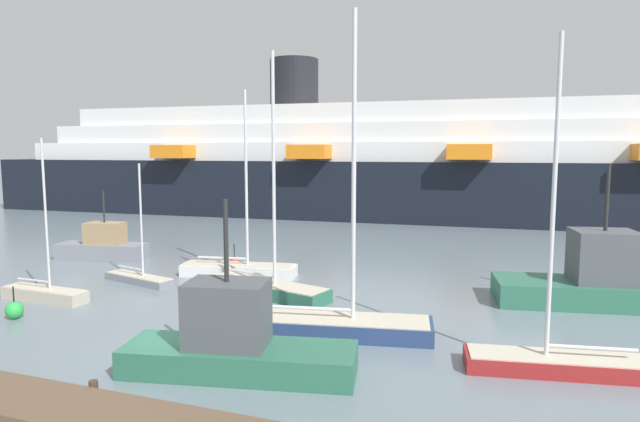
{
  "coord_description": "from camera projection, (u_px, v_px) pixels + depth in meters",
  "views": [
    {
      "loc": [
        10.29,
        -14.17,
        6.87
      ],
      "look_at": [
        0.0,
        14.95,
        3.37
      ],
      "focal_mm": 30.2,
      "sensor_mm": 36.0,
      "label": 1
    }
  ],
  "objects": [
    {
      "name": "sailboat_2",
      "position": [
        139.0,
        277.0,
        27.95
      ],
      "size": [
        4.47,
        2.02,
        6.2
      ],
      "rotation": [
        0.0,
        0.0,
        -0.24
      ],
      "color": "gray",
      "rests_on": "ground_plane"
    },
    {
      "name": "sailboat_1",
      "position": [
        45.0,
        292.0,
        24.65
      ],
      "size": [
        4.4,
        1.16,
        7.41
      ],
      "rotation": [
        0.0,
        0.0,
        -0.03
      ],
      "color": "#BCB29E",
      "rests_on": "ground_plane"
    },
    {
      "name": "channel_buoy_1",
      "position": [
        234.0,
        261.0,
        32.0
      ],
      "size": [
        0.56,
        0.56,
        1.34
      ],
      "color": "red",
      "rests_on": "ground_plane"
    },
    {
      "name": "sailboat_0",
      "position": [
        561.0,
        358.0,
        16.63
      ],
      "size": [
        5.98,
        2.39,
        10.31
      ],
      "rotation": [
        0.0,
        0.0,
        3.31
      ],
      "color": "maroon",
      "rests_on": "ground_plane"
    },
    {
      "name": "ground_plane",
      "position": [
        167.0,
        363.0,
        17.45
      ],
      "size": [
        600.0,
        600.0,
        0.0
      ],
      "primitive_type": "plane",
      "color": "slate"
    },
    {
      "name": "cruise_ship",
      "position": [
        469.0,
        166.0,
        54.48
      ],
      "size": [
        105.6,
        20.54,
        16.7
      ],
      "rotation": [
        0.0,
        0.0,
        0.05
      ],
      "color": "black",
      "rests_on": "ground_plane"
    },
    {
      "name": "fishing_boat_1",
      "position": [
        235.0,
        342.0,
        16.55
      ],
      "size": [
        7.47,
        3.55,
        5.41
      ],
      "rotation": [
        0.0,
        0.0,
        3.34
      ],
      "color": "#2D6B51",
      "rests_on": "ground_plane"
    },
    {
      "name": "dock_pier",
      "position": [
        63.0,
        415.0,
        13.39
      ],
      "size": [
        26.24,
        2.17,
        0.75
      ],
      "color": "brown",
      "rests_on": "ground_plane"
    },
    {
      "name": "sailboat_4",
      "position": [
        239.0,
        267.0,
        29.43
      ],
      "size": [
        6.47,
        2.57,
        10.04
      ],
      "rotation": [
        0.0,
        0.0,
        0.18
      ],
      "color": "white",
      "rests_on": "ground_plane"
    },
    {
      "name": "fishing_boat_0",
      "position": [
        103.0,
        246.0,
        33.95
      ],
      "size": [
        5.8,
        2.69,
        4.3
      ],
      "rotation": [
        0.0,
        0.0,
        0.17
      ],
      "color": "gray",
      "rests_on": "ground_plane"
    },
    {
      "name": "fishing_boat_2",
      "position": [
        596.0,
        280.0,
        23.89
      ],
      "size": [
        8.66,
        4.3,
        6.26
      ],
      "rotation": [
        0.0,
        0.0,
        0.17
      ],
      "color": "#2D6B51",
      "rests_on": "ground_plane"
    },
    {
      "name": "channel_buoy_0",
      "position": [
        14.0,
        310.0,
        22.0
      ],
      "size": [
        0.71,
        0.71,
        1.34
      ],
      "color": "green",
      "rests_on": "ground_plane"
    },
    {
      "name": "sailboat_3",
      "position": [
        338.0,
        321.0,
        20.04
      ],
      "size": [
        7.22,
        3.16,
        11.79
      ],
      "rotation": [
        0.0,
        0.0,
        0.18
      ],
      "color": "navy",
      "rests_on": "ground_plane"
    },
    {
      "name": "sailboat_5",
      "position": [
        266.0,
        284.0,
        25.51
      ],
      "size": [
        6.75,
        3.29,
        11.3
      ],
      "rotation": [
        0.0,
        0.0,
        -0.27
      ],
      "color": "#2D6B51",
      "rests_on": "ground_plane"
    }
  ]
}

